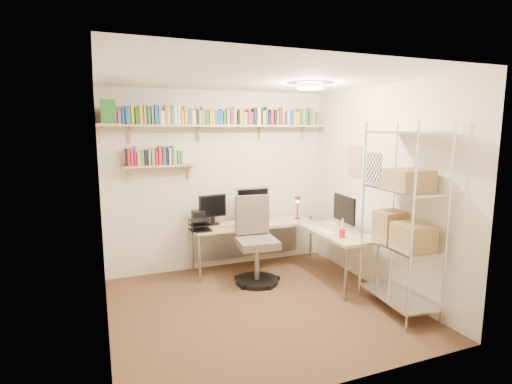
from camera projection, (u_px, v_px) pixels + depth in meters
ground at (260, 307)px, 4.49m from camera, size 3.20×3.20×0.00m
room_shell at (261, 170)px, 4.25m from camera, size 3.24×3.04×2.52m
wall_shelves at (192, 125)px, 5.20m from camera, size 3.12×1.09×0.80m
corner_desk at (266, 226)px, 5.45m from camera, size 2.04×1.71×1.16m
office_chair at (256, 246)px, 5.17m from camera, size 0.59×0.60×1.12m
wire_rack at (404, 214)px, 4.20m from camera, size 0.51×0.92×2.05m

